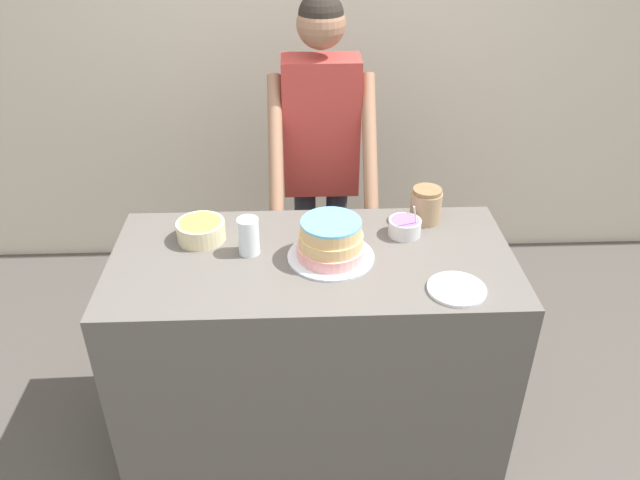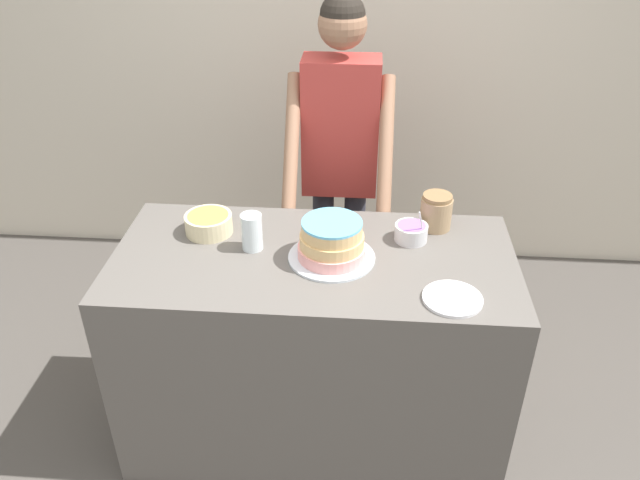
{
  "view_description": "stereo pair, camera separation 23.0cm",
  "coord_description": "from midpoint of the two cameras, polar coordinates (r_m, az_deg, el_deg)",
  "views": [
    {
      "loc": [
        -0.05,
        -1.62,
        2.24
      ],
      "look_at": [
        0.03,
        0.33,
        1.03
      ],
      "focal_mm": 35.0,
      "sensor_mm": 36.0,
      "label": 1
    },
    {
      "loc": [
        0.18,
        -1.62,
        2.24
      ],
      "look_at": [
        0.03,
        0.33,
        1.03
      ],
      "focal_mm": 35.0,
      "sensor_mm": 36.0,
      "label": 2
    }
  ],
  "objects": [
    {
      "name": "cake",
      "position": [
        2.33,
        -1.81,
        -0.22
      ],
      "size": [
        0.33,
        0.33,
        0.16
      ],
      "color": "silver",
      "rests_on": "counter"
    },
    {
      "name": "drinking_glass",
      "position": [
        2.39,
        -9.29,
        0.27
      ],
      "size": [
        0.08,
        0.08,
        0.15
      ],
      "color": "silver",
      "rests_on": "counter"
    },
    {
      "name": "ceramic_plate",
      "position": [
        2.23,
        9.52,
        -4.56
      ],
      "size": [
        0.21,
        0.21,
        0.01
      ],
      "color": "silver",
      "rests_on": "counter"
    },
    {
      "name": "stoneware_jar",
      "position": [
        2.59,
        7.18,
        3.1
      ],
      "size": [
        0.13,
        0.13,
        0.15
      ],
      "color": "#9E7F5B",
      "rests_on": "counter"
    },
    {
      "name": "wall_back",
      "position": [
        3.65,
        -3.39,
        16.87
      ],
      "size": [
        10.0,
        0.05,
        2.6
      ],
      "color": "beige",
      "rests_on": "ground_plane"
    },
    {
      "name": "counter",
      "position": [
        2.67,
        -3.15,
        -9.97
      ],
      "size": [
        1.55,
        0.73,
        0.93
      ],
      "color": "#5B5651",
      "rests_on": "ground_plane"
    },
    {
      "name": "person_baker",
      "position": [
        2.95,
        -2.17,
        8.94
      ],
      "size": [
        0.48,
        0.48,
        1.76
      ],
      "color": "#2D2D38",
      "rests_on": "ground_plane"
    },
    {
      "name": "frosting_bowl_purple",
      "position": [
        2.5,
        5.17,
        1.16
      ],
      "size": [
        0.13,
        0.13,
        0.16
      ],
      "color": "silver",
      "rests_on": "counter"
    },
    {
      "name": "frosting_bowl_olive",
      "position": [
        2.53,
        -13.41,
        0.83
      ],
      "size": [
        0.19,
        0.19,
        0.08
      ],
      "color": "beige",
      "rests_on": "counter"
    }
  ]
}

